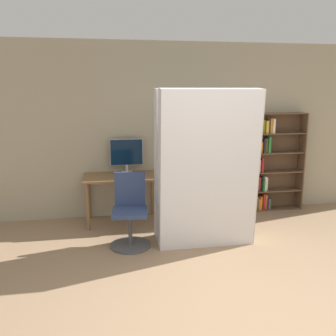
% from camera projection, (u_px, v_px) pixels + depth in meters
% --- Properties ---
extents(ground_plane, '(16.00, 16.00, 0.00)m').
position_uv_depth(ground_plane, '(259.00, 331.00, 3.13)').
color(ground_plane, '#937556').
extents(wall_back, '(8.00, 0.06, 2.70)m').
position_uv_depth(wall_back, '(181.00, 130.00, 5.94)').
color(wall_back, tan).
rests_on(wall_back, ground).
extents(desk, '(1.11, 0.65, 0.73)m').
position_uv_depth(desk, '(121.00, 182.00, 5.58)').
color(desk, brown).
rests_on(desk, ground).
extents(monitor, '(0.51, 0.17, 0.52)m').
position_uv_depth(monitor, '(126.00, 154.00, 5.73)').
color(monitor, '#B7B7BC').
rests_on(monitor, desk).
extents(office_chair, '(0.52, 0.52, 0.94)m').
position_uv_depth(office_chair, '(130.00, 217.00, 4.79)').
color(office_chair, '#4C4C51').
rests_on(office_chair, ground).
extents(bookshelf, '(0.89, 0.25, 1.61)m').
position_uv_depth(bookshelf, '(270.00, 163.00, 6.18)').
color(bookshelf, brown).
rests_on(bookshelf, ground).
extents(mattress_near, '(1.24, 0.36, 2.00)m').
position_uv_depth(mattress_near, '(209.00, 170.00, 4.62)').
color(mattress_near, silver).
rests_on(mattress_near, ground).
extents(mattress_far, '(1.24, 0.30, 2.00)m').
position_uv_depth(mattress_far, '(202.00, 165.00, 4.95)').
color(mattress_far, silver).
rests_on(mattress_far, ground).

